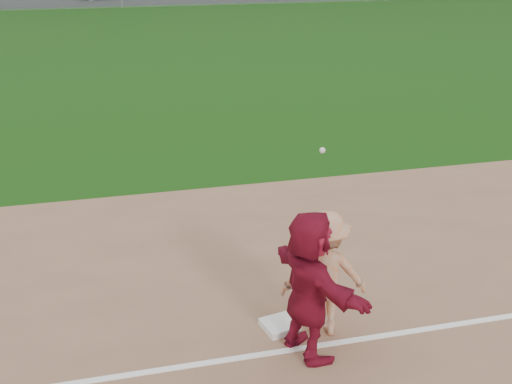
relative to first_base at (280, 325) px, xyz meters
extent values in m
plane|color=#143F0C|center=(0.12, 0.30, -0.07)|extent=(160.00, 160.00, 0.00)
cube|color=white|center=(0.12, -0.50, -0.04)|extent=(60.00, 0.10, 0.01)
cube|color=white|center=(0.00, 0.00, 0.00)|extent=(0.51, 0.51, 0.10)
imported|color=maroon|center=(0.20, -0.59, 0.93)|extent=(1.06, 1.91, 1.96)
imported|color=#A3A3A5|center=(0.54, -0.18, 0.82)|extent=(1.22, 0.84, 1.74)
sphere|color=silver|center=(0.50, -0.04, 2.47)|extent=(0.07, 0.07, 0.07)
camera|label=1|loc=(-2.10, -7.05, 4.96)|focal=45.00mm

